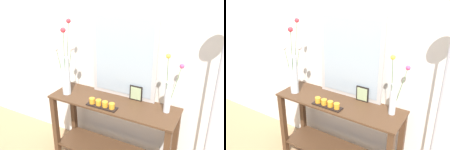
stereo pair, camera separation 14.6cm
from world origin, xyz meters
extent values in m
cube|color=silver|center=(0.00, 0.33, 1.35)|extent=(6.40, 0.08, 2.70)
cube|color=#472D1C|center=(0.00, 0.00, 0.80)|extent=(1.35, 0.42, 0.02)
cube|color=#472D1C|center=(-0.64, -0.17, 0.39)|extent=(0.06, 0.06, 0.79)
cube|color=#472D1C|center=(-0.64, 0.17, 0.39)|extent=(0.06, 0.06, 0.79)
cube|color=#472D1C|center=(0.64, 0.17, 0.39)|extent=(0.06, 0.06, 0.79)
cube|color=#B7B2AD|center=(0.04, 0.18, 1.24)|extent=(0.70, 0.03, 0.87)
cube|color=#9EADB7|center=(0.04, 0.16, 1.24)|extent=(0.62, 0.00, 0.79)
cylinder|color=silver|center=(-0.53, -0.06, 1.02)|extent=(0.09, 0.09, 0.41)
cylinder|color=#4C753D|center=(-0.49, -0.10, 1.18)|extent=(0.09, 0.08, 0.70)
sphere|color=red|center=(-0.45, -0.14, 1.53)|extent=(0.05, 0.05, 0.05)
cylinder|color=#4C753D|center=(-0.55, -0.09, 1.08)|extent=(0.04, 0.07, 0.50)
sphere|color=silver|center=(-0.56, -0.13, 1.33)|extent=(0.05, 0.05, 0.05)
cylinder|color=#4C753D|center=(-0.50, -0.04, 1.08)|extent=(0.10, 0.03, 0.50)
sphere|color=silver|center=(-0.45, -0.02, 1.33)|extent=(0.06, 0.06, 0.06)
cylinder|color=#4C753D|center=(-0.52, -0.02, 1.21)|extent=(0.04, 0.08, 0.76)
sphere|color=red|center=(-0.50, 0.02, 1.58)|extent=(0.05, 0.05, 0.05)
cylinder|color=silver|center=(0.54, 0.08, 0.96)|extent=(0.06, 0.06, 0.30)
cylinder|color=#4C753D|center=(0.58, 0.12, 1.04)|extent=(0.08, 0.10, 0.42)
sphere|color=#EA4275|center=(0.62, 0.17, 1.25)|extent=(0.04, 0.04, 0.04)
cylinder|color=#4C753D|center=(0.53, 0.04, 1.10)|extent=(0.01, 0.09, 0.55)
sphere|color=yellow|center=(0.53, 0.00, 1.38)|extent=(0.04, 0.04, 0.04)
cube|color=black|center=(-0.04, -0.13, 0.81)|extent=(0.32, 0.09, 0.01)
cylinder|color=orange|center=(-0.15, -0.13, 0.85)|extent=(0.06, 0.06, 0.05)
cylinder|color=orange|center=(-0.08, -0.13, 0.85)|extent=(0.06, 0.06, 0.05)
cylinder|color=orange|center=(-0.01, -0.13, 0.85)|extent=(0.06, 0.06, 0.05)
cylinder|color=orange|center=(0.07, -0.13, 0.85)|extent=(0.06, 0.06, 0.05)
cube|color=black|center=(0.20, 0.15, 0.89)|extent=(0.14, 0.01, 0.16)
cube|color=#A7B881|center=(0.20, 0.14, 0.89)|extent=(0.11, 0.00, 0.13)
cylinder|color=#9E9EA3|center=(0.93, 0.08, 0.86)|extent=(0.02, 0.02, 1.68)
camera|label=1|loc=(0.98, -1.84, 1.96)|focal=37.33mm
camera|label=2|loc=(1.10, -1.77, 1.96)|focal=37.33mm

